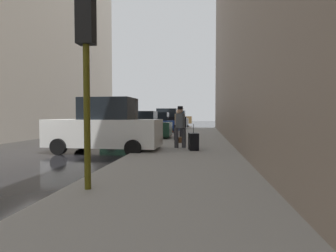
{
  "coord_description": "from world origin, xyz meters",
  "views": [
    {
      "loc": [
        6.65,
        -9.81,
        1.54
      ],
      "look_at": [
        4.66,
        4.98,
        0.93
      ],
      "focal_mm": 28.0,
      "sensor_mm": 36.0,
      "label": 1
    }
  ],
  "objects_px": {
    "traffic_light": "(86,50)",
    "parked_blue_sedan": "(155,123)",
    "parked_bronze_suv": "(177,118)",
    "parked_silver_sedan": "(172,120)",
    "parked_black_suv": "(165,120)",
    "pedestrian_with_beanie": "(180,125)",
    "duffel_bag": "(181,140)",
    "parked_dark_green_sedan": "(138,126)",
    "pedestrian_in_tan_coat": "(178,123)",
    "rolling_suitcase": "(193,142)",
    "parked_white_van": "(105,128)",
    "fire_hydrant": "(170,131)"
  },
  "relations": [
    {
      "from": "traffic_light",
      "to": "parked_blue_sedan",
      "type": "bearing_deg",
      "value": 96.22
    },
    {
      "from": "parked_bronze_suv",
      "to": "parked_silver_sedan",
      "type": "bearing_deg",
      "value": -90.0
    },
    {
      "from": "parked_bronze_suv",
      "to": "parked_blue_sedan",
      "type": "bearing_deg",
      "value": -90.0
    },
    {
      "from": "parked_blue_sedan",
      "to": "traffic_light",
      "type": "distance_m",
      "value": 17.2
    },
    {
      "from": "parked_black_suv",
      "to": "pedestrian_with_beanie",
      "type": "bearing_deg",
      "value": -79.65
    },
    {
      "from": "parked_silver_sedan",
      "to": "parked_black_suv",
      "type": "bearing_deg",
      "value": -90.0
    },
    {
      "from": "parked_silver_sedan",
      "to": "duffel_bag",
      "type": "distance_m",
      "value": 21.2
    },
    {
      "from": "parked_black_suv",
      "to": "parked_silver_sedan",
      "type": "distance_m",
      "value": 6.48
    },
    {
      "from": "traffic_light",
      "to": "pedestrian_with_beanie",
      "type": "height_order",
      "value": "traffic_light"
    },
    {
      "from": "parked_dark_green_sedan",
      "to": "pedestrian_in_tan_coat",
      "type": "height_order",
      "value": "pedestrian_in_tan_coat"
    },
    {
      "from": "parked_blue_sedan",
      "to": "rolling_suitcase",
      "type": "relative_size",
      "value": 4.07
    },
    {
      "from": "parked_blue_sedan",
      "to": "duffel_bag",
      "type": "xyz_separation_m",
      "value": [
        2.89,
        -8.39,
        -0.56
      ]
    },
    {
      "from": "parked_dark_green_sedan",
      "to": "pedestrian_with_beanie",
      "type": "xyz_separation_m",
      "value": [
        3.03,
        -4.67,
        0.29
      ]
    },
    {
      "from": "parked_white_van",
      "to": "parked_blue_sedan",
      "type": "bearing_deg",
      "value": 90.0
    },
    {
      "from": "parked_dark_green_sedan",
      "to": "duffel_bag",
      "type": "relative_size",
      "value": 9.61
    },
    {
      "from": "pedestrian_in_tan_coat",
      "to": "duffel_bag",
      "type": "distance_m",
      "value": 1.71
    },
    {
      "from": "fire_hydrant",
      "to": "pedestrian_with_beanie",
      "type": "height_order",
      "value": "pedestrian_with_beanie"
    },
    {
      "from": "traffic_light",
      "to": "parked_black_suv",
      "type": "bearing_deg",
      "value": 94.58
    },
    {
      "from": "parked_blue_sedan",
      "to": "parked_dark_green_sedan",
      "type": "bearing_deg",
      "value": -90.0
    },
    {
      "from": "parked_white_van",
      "to": "parked_bronze_suv",
      "type": "relative_size",
      "value": 1.0
    },
    {
      "from": "parked_white_van",
      "to": "rolling_suitcase",
      "type": "xyz_separation_m",
      "value": [
        3.63,
        0.11,
        -0.54
      ]
    },
    {
      "from": "parked_white_van",
      "to": "pedestrian_with_beanie",
      "type": "xyz_separation_m",
      "value": [
        3.03,
        0.82,
        0.1
      ]
    },
    {
      "from": "parked_blue_sedan",
      "to": "parked_bronze_suv",
      "type": "relative_size",
      "value": 0.91
    },
    {
      "from": "pedestrian_with_beanie",
      "to": "rolling_suitcase",
      "type": "bearing_deg",
      "value": -50.06
    },
    {
      "from": "pedestrian_with_beanie",
      "to": "parked_dark_green_sedan",
      "type": "bearing_deg",
      "value": 123.0
    },
    {
      "from": "rolling_suitcase",
      "to": "fire_hydrant",
      "type": "bearing_deg",
      "value": 105.0
    },
    {
      "from": "fire_hydrant",
      "to": "pedestrian_with_beanie",
      "type": "relative_size",
      "value": 0.4
    },
    {
      "from": "parked_blue_sedan",
      "to": "pedestrian_with_beanie",
      "type": "height_order",
      "value": "pedestrian_with_beanie"
    },
    {
      "from": "parked_black_suv",
      "to": "traffic_light",
      "type": "height_order",
      "value": "traffic_light"
    },
    {
      "from": "parked_black_suv",
      "to": "fire_hydrant",
      "type": "bearing_deg",
      "value": -80.25
    },
    {
      "from": "parked_silver_sedan",
      "to": "pedestrian_in_tan_coat",
      "type": "height_order",
      "value": "pedestrian_in_tan_coat"
    },
    {
      "from": "parked_dark_green_sedan",
      "to": "pedestrian_with_beanie",
      "type": "height_order",
      "value": "pedestrian_with_beanie"
    },
    {
      "from": "parked_white_van",
      "to": "parked_silver_sedan",
      "type": "xyz_separation_m",
      "value": [
        0.0,
        23.89,
        -0.18
      ]
    },
    {
      "from": "pedestrian_with_beanie",
      "to": "parked_silver_sedan",
      "type": "bearing_deg",
      "value": 97.48
    },
    {
      "from": "parked_bronze_suv",
      "to": "duffel_bag",
      "type": "relative_size",
      "value": 10.55
    },
    {
      "from": "parked_white_van",
      "to": "parked_bronze_suv",
      "type": "distance_m",
      "value": 30.35
    },
    {
      "from": "parked_bronze_suv",
      "to": "pedestrian_with_beanie",
      "type": "xyz_separation_m",
      "value": [
        3.03,
        -29.53,
        0.1
      ]
    },
    {
      "from": "parked_white_van",
      "to": "pedestrian_with_beanie",
      "type": "bearing_deg",
      "value": 15.16
    },
    {
      "from": "parked_blue_sedan",
      "to": "rolling_suitcase",
      "type": "distance_m",
      "value": 11.76
    },
    {
      "from": "parked_white_van",
      "to": "fire_hydrant",
      "type": "height_order",
      "value": "parked_white_van"
    },
    {
      "from": "duffel_bag",
      "to": "pedestrian_with_beanie",
      "type": "bearing_deg",
      "value": -86.05
    },
    {
      "from": "parked_silver_sedan",
      "to": "rolling_suitcase",
      "type": "height_order",
      "value": "parked_silver_sedan"
    },
    {
      "from": "pedestrian_with_beanie",
      "to": "parked_black_suv",
      "type": "bearing_deg",
      "value": 100.35
    },
    {
      "from": "pedestrian_with_beanie",
      "to": "duffel_bag",
      "type": "distance_m",
      "value": 2.25
    },
    {
      "from": "parked_dark_green_sedan",
      "to": "rolling_suitcase",
      "type": "height_order",
      "value": "parked_dark_green_sedan"
    },
    {
      "from": "pedestrian_in_tan_coat",
      "to": "rolling_suitcase",
      "type": "relative_size",
      "value": 1.64
    },
    {
      "from": "fire_hydrant",
      "to": "parked_dark_green_sedan",
      "type": "bearing_deg",
      "value": -141.64
    },
    {
      "from": "traffic_light",
      "to": "duffel_bag",
      "type": "relative_size",
      "value": 8.18
    },
    {
      "from": "parked_dark_green_sedan",
      "to": "parked_bronze_suv",
      "type": "height_order",
      "value": "parked_bronze_suv"
    },
    {
      "from": "parked_black_suv",
      "to": "rolling_suitcase",
      "type": "relative_size",
      "value": 4.46
    }
  ]
}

